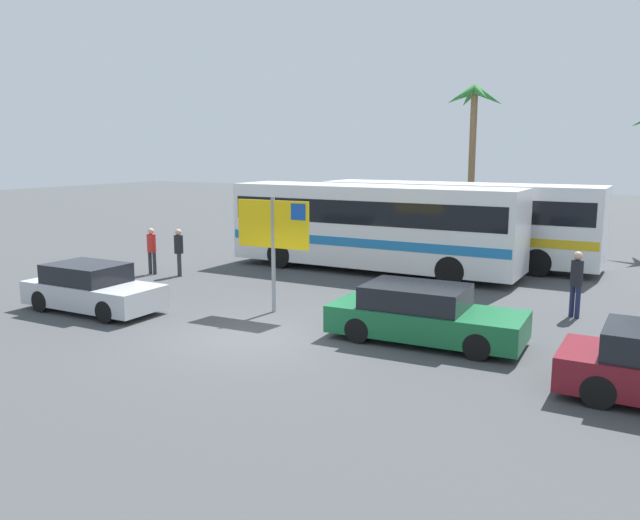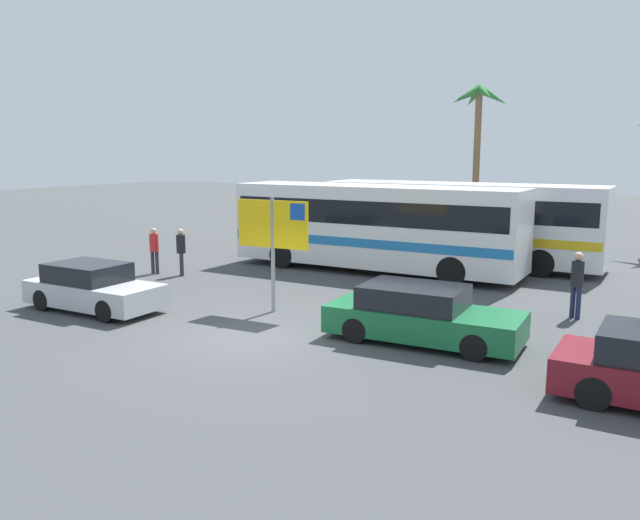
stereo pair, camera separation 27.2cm
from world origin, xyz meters
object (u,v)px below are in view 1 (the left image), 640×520
Objects in this scene: bus_front_coach at (372,224)px; bus_rear_coach at (457,219)px; pedestrian_crossing_lot at (576,278)px; car_silver at (92,289)px; pedestrian_near_sign at (179,248)px; pedestrian_by_bus at (152,247)px; ferry_sign at (275,229)px; car_green at (423,315)px.

bus_front_coach is 1.00× the size of bus_rear_coach.
car_silver is at bearing -33.67° from pedestrian_crossing_lot.
pedestrian_crossing_lot is at bearing -50.69° from bus_rear_coach.
pedestrian_near_sign reaches higher than car_silver.
pedestrian_by_bus is (-2.39, 4.80, 0.36)m from car_silver.
ferry_sign reaches higher than bus_front_coach.
ferry_sign is at bearing 170.25° from car_green.
ferry_sign reaches higher than pedestrian_by_bus.
bus_rear_coach is 6.03× the size of pedestrian_crossing_lot.
ferry_sign is at bearing 108.57° from pedestrian_near_sign.
ferry_sign is at bearing 27.06° from car_silver.
pedestrian_near_sign reaches higher than pedestrian_by_bus.
bus_front_coach reaches higher than car_silver.
bus_front_coach is 7.07m from pedestrian_near_sign.
bus_front_coach is 6.03× the size of pedestrian_crossing_lot.
car_green is (4.74, -7.44, -1.15)m from bus_front_coach.
car_silver is at bearing 13.21° from pedestrian_by_bus.
car_silver is at bearing -114.94° from bus_front_coach.
ferry_sign is 1.78× the size of pedestrian_crossing_lot.
pedestrian_crossing_lot is 1.07× the size of pedestrian_by_bus.
bus_rear_coach reaches higher than car_silver.
car_green is 2.68× the size of pedestrian_near_sign.
car_silver is at bearing -154.71° from ferry_sign.
bus_front_coach is 8.89m from car_green.
pedestrian_crossing_lot is at bearing 136.42° from pedestrian_near_sign.
bus_rear_coach is 14.00m from car_silver.
pedestrian_near_sign is 1.11m from pedestrian_by_bus.
pedestrian_crossing_lot is (5.32, -6.50, -0.72)m from bus_rear_coach.
pedestrian_by_bus reaches higher than car_green.
bus_front_coach reaches higher than pedestrian_by_bus.
pedestrian_crossing_lot reaches higher than pedestrian_near_sign.
car_green is at bearing 62.11° from pedestrian_by_bus.
pedestrian_by_bus is (-6.91, 2.40, -1.33)m from ferry_sign.
pedestrian_near_sign is (-10.34, 3.20, 0.36)m from car_green.
pedestrian_near_sign is 0.94× the size of pedestrian_crossing_lot.
bus_front_coach is 10.27m from car_silver.
ferry_sign reaches higher than pedestrian_near_sign.
car_green is 4.92m from pedestrian_crossing_lot.
pedestrian_by_bus is at bearing -55.75° from pedestrian_crossing_lot.
car_silver is at bearing -171.07° from car_green.
bus_rear_coach reaches higher than pedestrian_near_sign.
pedestrian_by_bus is at bearing -139.69° from bus_rear_coach.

